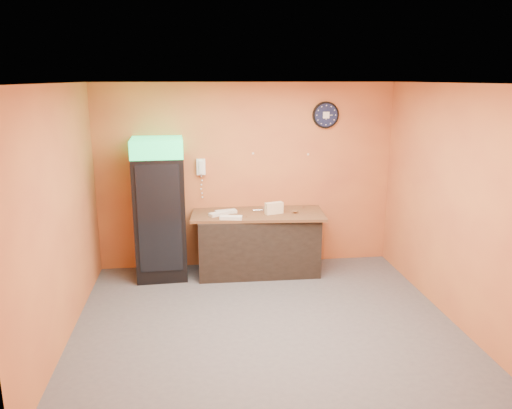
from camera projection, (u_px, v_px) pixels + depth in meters
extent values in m
plane|color=#47474C|center=(265.00, 321.00, 6.02)|extent=(4.50, 4.50, 0.00)
cube|color=#D47B3B|center=(247.00, 176.00, 7.60)|extent=(4.50, 0.02, 2.80)
cube|color=#D47B3B|center=(60.00, 216.00, 5.41)|extent=(0.02, 4.00, 2.80)
cube|color=#D47B3B|center=(451.00, 203.00, 5.95)|extent=(0.02, 4.00, 2.80)
cube|color=white|center=(266.00, 83.00, 5.34)|extent=(4.50, 4.00, 0.02)
cube|color=black|center=(160.00, 217.00, 7.23)|extent=(0.74, 0.74, 1.78)
cube|color=#18D460|center=(157.00, 147.00, 6.98)|extent=(0.74, 0.74, 0.25)
cube|color=black|center=(157.00, 219.00, 6.87)|extent=(0.59, 0.04, 1.53)
cube|color=black|center=(258.00, 244.00, 7.48)|extent=(1.78, 0.81, 0.88)
cylinder|color=black|center=(326.00, 115.00, 7.50)|extent=(0.40, 0.05, 0.40)
cylinder|color=#0F1433|center=(326.00, 115.00, 7.47)|extent=(0.34, 0.01, 0.34)
cube|color=white|center=(326.00, 115.00, 7.47)|extent=(0.10, 0.00, 0.10)
cube|color=white|center=(201.00, 167.00, 7.44)|extent=(0.13, 0.08, 0.24)
cube|color=white|center=(201.00, 167.00, 7.39)|extent=(0.05, 0.04, 0.19)
cube|color=brown|center=(258.00, 214.00, 7.36)|extent=(2.00, 0.98, 0.04)
cube|color=#F0E6BB|center=(274.00, 212.00, 7.30)|extent=(0.28, 0.17, 0.06)
cube|color=#F0E6BB|center=(274.00, 208.00, 7.29)|extent=(0.28, 0.17, 0.06)
cube|color=#F0E6BB|center=(274.00, 204.00, 7.27)|extent=(0.28, 0.17, 0.06)
cube|color=silver|center=(219.00, 214.00, 7.22)|extent=(0.32, 0.25, 0.04)
cube|color=silver|center=(231.00, 218.00, 7.02)|extent=(0.33, 0.18, 0.04)
cube|color=silver|center=(226.00, 212.00, 7.33)|extent=(0.33, 0.19, 0.04)
cylinder|color=silver|center=(264.00, 208.00, 7.47)|extent=(0.07, 0.07, 0.07)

